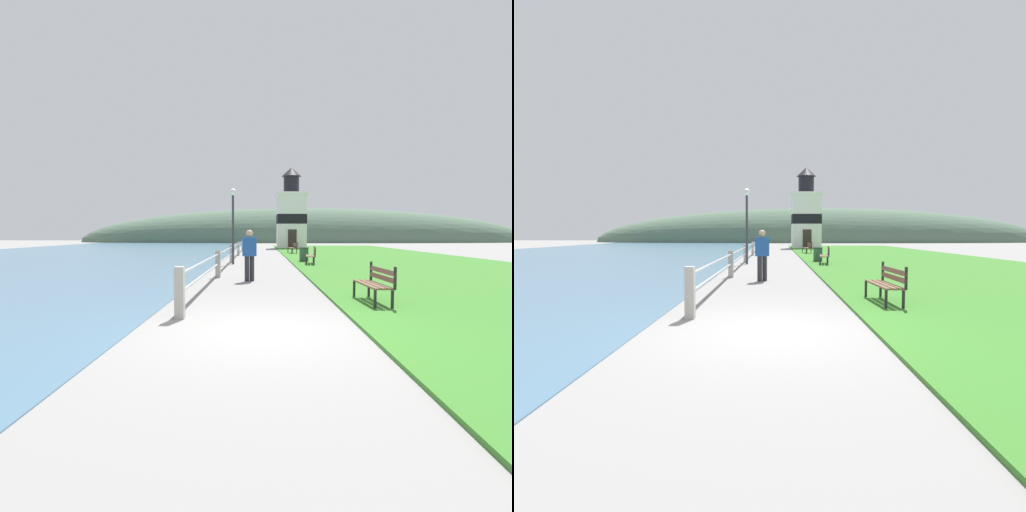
# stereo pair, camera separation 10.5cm
# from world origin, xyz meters

# --- Properties ---
(ground_plane) EXTENTS (160.00, 160.00, 0.00)m
(ground_plane) POSITION_xyz_m (0.00, 0.00, 0.00)
(ground_plane) COLOR gray
(grass_verge) EXTENTS (12.00, 52.00, 0.06)m
(grass_verge) POSITION_xyz_m (7.69, 17.33, 0.03)
(grass_verge) COLOR #387528
(grass_verge) RESTS_ON ground_plane
(water_strip) EXTENTS (24.00, 83.20, 0.01)m
(water_strip) POSITION_xyz_m (-14.19, 17.33, 0.01)
(water_strip) COLOR #476B84
(water_strip) RESTS_ON ground_plane
(seawall_railing) EXTENTS (0.18, 28.65, 1.01)m
(seawall_railing) POSITION_xyz_m (-1.59, 15.23, 0.60)
(seawall_railing) COLOR #A8A399
(seawall_railing) RESTS_ON ground_plane
(park_bench_near) EXTENTS (0.54, 1.63, 0.94)m
(park_bench_near) POSITION_xyz_m (2.63, 2.55, 0.54)
(park_bench_near) COLOR brown
(park_bench_near) RESTS_ON ground_plane
(park_bench_midway) EXTENTS (0.66, 1.85, 0.94)m
(park_bench_midway) POSITION_xyz_m (2.65, 13.89, 0.54)
(park_bench_midway) COLOR brown
(park_bench_midway) RESTS_ON ground_plane
(park_bench_far) EXTENTS (0.66, 1.75, 0.94)m
(park_bench_far) POSITION_xyz_m (2.61, 24.71, 0.54)
(park_bench_far) COLOR brown
(park_bench_far) RESTS_ON ground_plane
(lighthouse) EXTENTS (3.48, 3.48, 8.61)m
(lighthouse) POSITION_xyz_m (3.36, 36.31, 3.54)
(lighthouse) COLOR white
(lighthouse) RESTS_ON ground_plane
(person_strolling) EXTENTS (0.49, 0.41, 1.76)m
(person_strolling) POSITION_xyz_m (-0.39, 7.00, 0.95)
(person_strolling) COLOR #28282D
(person_strolling) RESTS_ON ground_plane
(trash_bin) EXTENTS (0.54, 0.54, 0.84)m
(trash_bin) POSITION_xyz_m (2.44, 15.65, 0.42)
(trash_bin) COLOR #2D5138
(trash_bin) RESTS_ON ground_plane
(lamp_post) EXTENTS (0.36, 0.36, 3.96)m
(lamp_post) POSITION_xyz_m (-1.44, 14.36, 2.74)
(lamp_post) COLOR #333338
(lamp_post) RESTS_ON ground_plane
(distant_hillside) EXTENTS (80.00, 16.00, 12.00)m
(distant_hillside) POSITION_xyz_m (8.00, 64.67, 0.00)
(distant_hillside) COLOR #4C6651
(distant_hillside) RESTS_ON ground_plane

